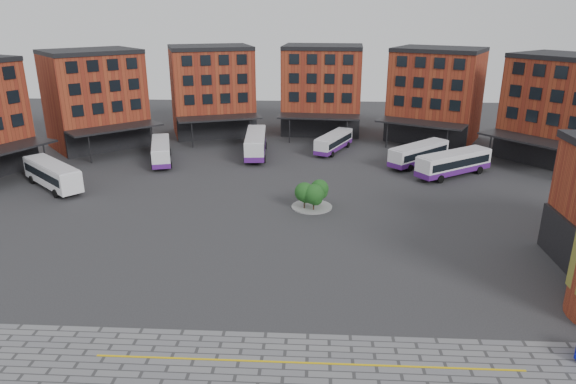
# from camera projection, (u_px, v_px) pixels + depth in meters

# --- Properties ---
(ground) EXTENTS (160.00, 160.00, 0.00)m
(ground) POSITION_uv_depth(u_px,v_px,m) (287.00, 257.00, 44.32)
(ground) COLOR #28282B
(ground) RESTS_ON ground
(yellow_line) EXTENTS (26.00, 0.15, 0.02)m
(yellow_line) POSITION_uv_depth(u_px,v_px,m) (307.00, 363.00, 31.04)
(yellow_line) COLOR gold
(yellow_line) RESTS_ON paving_zone
(main_building) EXTENTS (94.14, 42.48, 14.60)m
(main_building) POSITION_uv_depth(u_px,v_px,m) (270.00, 99.00, 78.09)
(main_building) COLOR brown
(main_building) RESTS_ON ground
(tree_island) EXTENTS (4.40, 4.40, 2.98)m
(tree_island) POSITION_uv_depth(u_px,v_px,m) (313.00, 194.00, 54.53)
(tree_island) COLOR gray
(tree_island) RESTS_ON ground
(bus_a) EXTENTS (9.93, 9.19, 3.12)m
(bus_a) POSITION_uv_depth(u_px,v_px,m) (52.00, 173.00, 60.81)
(bus_a) COLOR white
(bus_a) RESTS_ON ground
(bus_b) EXTENTS (5.22, 10.69, 2.94)m
(bus_b) POSITION_uv_depth(u_px,v_px,m) (161.00, 151.00, 71.30)
(bus_b) COLOR white
(bus_b) RESTS_ON ground
(bus_c) EXTENTS (3.65, 12.01, 3.34)m
(bus_c) POSITION_uv_depth(u_px,v_px,m) (256.00, 143.00, 74.52)
(bus_c) COLOR white
(bus_c) RESTS_ON ground
(bus_d) EXTENTS (6.05, 9.78, 2.74)m
(bus_d) POSITION_uv_depth(u_px,v_px,m) (334.00, 142.00, 76.74)
(bus_d) COLOR white
(bus_d) RESTS_ON ground
(bus_e) EXTENTS (9.25, 8.90, 2.94)m
(bus_e) POSITION_uv_depth(u_px,v_px,m) (419.00, 154.00, 70.03)
(bus_e) COLOR white
(bus_e) RESTS_ON ground
(bus_f) EXTENTS (10.68, 8.45, 3.15)m
(bus_f) POSITION_uv_depth(u_px,v_px,m) (454.00, 163.00, 65.36)
(bus_f) COLOR white
(bus_f) RESTS_ON ground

